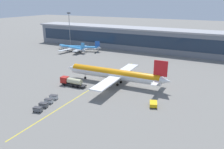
{
  "coord_description": "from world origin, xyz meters",
  "views": [
    {
      "loc": [
        39.62,
        -67.67,
        32.22
      ],
      "look_at": [
        -0.11,
        7.8,
        4.5
      ],
      "focal_mm": 36.8,
      "sensor_mm": 36.0,
      "label": 1
    }
  ],
  "objects": [
    {
      "name": "apron_light_mast_0",
      "position": [
        -65.79,
        66.56,
        13.93
      ],
      "size": [
        2.8,
        0.5,
        23.88
      ],
      "color": "gray",
      "rests_on": "ground_plane"
    },
    {
      "name": "commuter_jet_far",
      "position": [
        -53.7,
        52.17,
        2.17
      ],
      "size": [
        27.13,
        21.74,
        6.72
      ],
      "color": "silver",
      "rests_on": "ground_plane"
    },
    {
      "name": "fuel_tanker",
      "position": [
        -13.94,
        -0.11,
        1.75
      ],
      "size": [
        10.88,
        2.99,
        3.25
      ],
      "color": "#232326",
      "rests_on": "ground_plane"
    },
    {
      "name": "apron_lead_in_line",
      "position": [
        -5.5,
        2.0,
        0.0
      ],
      "size": [
        1.64,
        79.99,
        0.01
      ],
      "primitive_type": "cube",
      "rotation": [
        0.0,
        0.0,
        0.02
      ],
      "color": "yellow",
      "rests_on": "ground_plane"
    },
    {
      "name": "baggage_cart_3",
      "position": [
        -11.5,
        -13.32,
        0.78
      ],
      "size": [
        2.92,
        2.11,
        1.48
      ],
      "color": "#B2B7BC",
      "rests_on": "ground_plane"
    },
    {
      "name": "baggage_cart_1",
      "position": [
        -10.13,
        -19.57,
        0.78
      ],
      "size": [
        2.92,
        2.11,
        1.48
      ],
      "color": "#595B60",
      "rests_on": "ground_plane"
    },
    {
      "name": "baggage_cart_0",
      "position": [
        -9.44,
        -22.7,
        0.78
      ],
      "size": [
        2.92,
        2.11,
        1.48
      ],
      "color": "#595B60",
      "rests_on": "ground_plane"
    },
    {
      "name": "ground_plane",
      "position": [
        0.0,
        0.0,
        0.0
      ],
      "size": [
        700.0,
        700.0,
        0.0
      ],
      "primitive_type": "plane",
      "color": "slate"
    },
    {
      "name": "pushback_tug",
      "position": [
        20.31,
        -2.71,
        0.85
      ],
      "size": [
        3.41,
        4.34,
        1.4
      ],
      "color": "yellow",
      "rests_on": "ground_plane"
    },
    {
      "name": "terminal_building",
      "position": [
        -0.88,
        78.52,
        7.31
      ],
      "size": [
        191.72,
        18.22,
        14.58
      ],
      "color": "slate",
      "rests_on": "ground_plane"
    },
    {
      "name": "baggage_cart_2",
      "position": [
        -10.82,
        -16.45,
        0.78
      ],
      "size": [
        2.92,
        2.11,
        1.48
      ],
      "color": "#B2B7BC",
      "rests_on": "ground_plane"
    },
    {
      "name": "main_airliner",
      "position": [
        0.06,
        9.8,
        4.14
      ],
      "size": [
        45.28,
        35.96,
        11.71
      ],
      "color": "white",
      "rests_on": "ground_plane"
    },
    {
      "name": "commuter_jet_near",
      "position": [
        -48.9,
        54.87,
        2.38
      ],
      "size": [
        29.32,
        23.73,
        7.04
      ],
      "color": "#B2B7BC",
      "rests_on": "ground_plane"
    }
  ]
}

